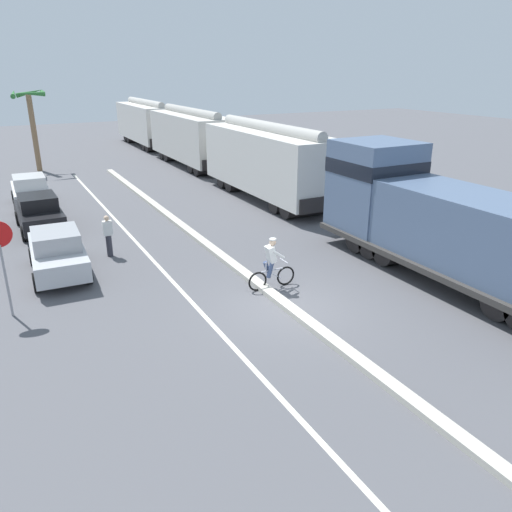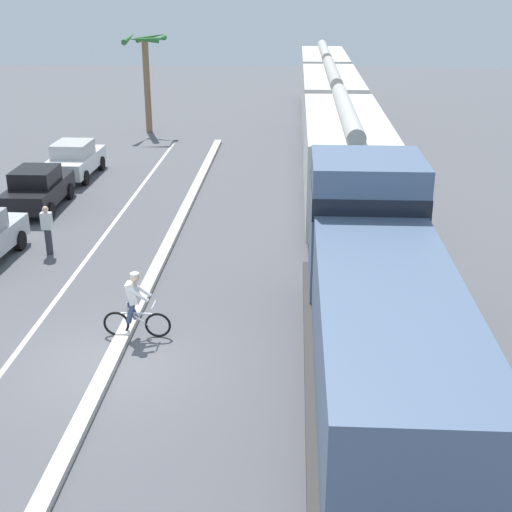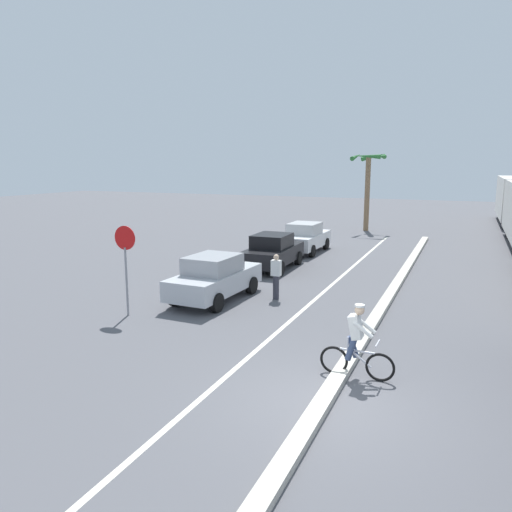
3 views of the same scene
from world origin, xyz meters
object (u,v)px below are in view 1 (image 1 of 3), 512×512
Objects in this scene: stop_sign at (1,251)px; hopper_car_trailing at (146,123)px; cyclist at (271,265)px; hopper_car_lead at (268,162)px; parked_car_silver at (57,252)px; hopper_car_middle at (191,137)px; palm_tree_near at (32,113)px; parked_car_black at (39,212)px; pedestrian_by_cars at (108,235)px; parked_car_white at (31,191)px; locomotive at (443,226)px.

hopper_car_trailing is at bearing 67.20° from stop_sign.
cyclist is (-5.70, -33.65, -1.26)m from hopper_car_trailing.
hopper_car_lead is 2.48× the size of parked_car_silver.
stop_sign is at bearing -123.49° from hopper_car_middle.
palm_tree_near is (3.10, 23.35, 1.96)m from stop_sign.
cyclist is at bearing -13.40° from stop_sign.
parked_car_black is at bearing -116.65° from hopper_car_trailing.
stop_sign is 0.52× the size of palm_tree_near.
cyclist is at bearing -53.79° from pedestrian_by_cars.
palm_tree_near is at bearing 124.92° from hopper_car_lead.
pedestrian_by_cars is (-9.73, -16.54, -1.23)m from hopper_car_middle.
hopper_car_middle reaches higher than pedestrian_by_cars.
parked_car_white is 16.16m from cyclist.
cyclist is (-5.70, -10.45, -1.26)m from hopper_car_lead.
palm_tree_near is 3.45× the size of pedestrian_by_cars.
palm_tree_near is (-10.28, 26.89, 2.19)m from locomotive.
cyclist is at bearing -59.73° from parked_car_black.
parked_car_black and pedestrian_by_cars have the same top height.
parked_car_white is (-11.67, 16.72, -0.98)m from locomotive.
parked_car_black is (-11.72, -0.14, -1.26)m from hopper_car_lead.
hopper_car_lead and hopper_car_middle have the same top height.
parked_car_white is at bearing 124.91° from locomotive.
parked_car_silver is 20.92m from palm_tree_near.
stop_sign is (-1.69, -2.72, 1.21)m from parked_car_silver.
palm_tree_near reaches higher than parked_car_white.
parked_car_white is at bearing 82.61° from stop_sign.
hopper_car_trailing is at bearing 63.35° from parked_car_black.
locomotive is at bearing -90.00° from hopper_car_middle.
pedestrian_by_cars is at bearing -67.55° from parked_car_black.
parked_car_silver is 0.76× the size of palm_tree_near.
stop_sign reaches higher than parked_car_black.
parked_car_black is at bearing 90.27° from parked_car_silver.
palm_tree_near reaches higher than pedestrian_by_cars.
hopper_car_trailing is 2.51× the size of parked_car_white.
locomotive reaches higher than parked_car_silver.
hopper_car_trailing is at bearing 90.00° from hopper_car_middle.
hopper_car_trailing is 31.39m from parked_car_silver.
hopper_car_middle is 21.08m from parked_car_silver.
hopper_car_lead is 13.15m from parked_car_silver.
hopper_car_lead is 12.59m from parked_car_white.
palm_tree_near reaches higher than hopper_car_lead.
cyclist reaches higher than parked_car_white.
parked_car_black is at bearing 134.28° from locomotive.
hopper_car_lead is 11.97m from cyclist.
locomotive is 12.15m from pedestrian_by_cars.
locomotive is 2.75× the size of parked_car_white.
parked_car_white is at bearing 111.67° from cyclist.
cyclist is (6.02, -10.31, 0.00)m from parked_car_black.
hopper_car_middle is at bearing 90.00° from locomotive.
parked_car_white is (-11.67, -7.03, -1.26)m from hopper_car_middle.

